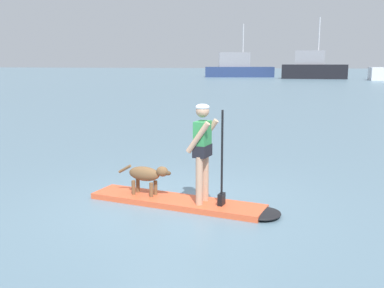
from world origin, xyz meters
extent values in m
plane|color=slate|center=(0.00, 0.00, 0.00)|extent=(400.00, 400.00, 0.00)
cube|color=#E55933|center=(0.00, 0.00, 0.05)|extent=(3.20, 1.10, 0.10)
ellipsoid|color=black|center=(1.55, -0.21, 0.05)|extent=(0.64, 0.72, 0.10)
cylinder|color=tan|center=(0.51, 0.06, 0.51)|extent=(0.12, 0.12, 0.82)
cylinder|color=tan|center=(0.47, -0.20, 0.51)|extent=(0.12, 0.12, 0.82)
cube|color=black|center=(0.49, -0.07, 1.00)|extent=(0.27, 0.39, 0.20)
cube|color=#338C4C|center=(0.49, -0.07, 1.21)|extent=(0.24, 0.36, 0.58)
sphere|color=tan|center=(0.49, -0.07, 1.67)|extent=(0.22, 0.22, 0.22)
ellipsoid|color=white|center=(0.49, -0.07, 1.73)|extent=(0.23, 0.23, 0.11)
cylinder|color=tan|center=(0.51, 0.12, 1.25)|extent=(0.43, 0.15, 0.54)
cylinder|color=tan|center=(0.46, -0.25, 1.25)|extent=(0.43, 0.15, 0.54)
cylinder|color=black|center=(0.84, -0.11, 0.90)|extent=(0.04, 0.04, 1.60)
cube|color=black|center=(0.84, -0.11, 0.20)|extent=(0.10, 0.19, 0.20)
ellipsoid|color=brown|center=(-0.63, 0.09, 0.49)|extent=(0.64, 0.30, 0.26)
ellipsoid|color=brown|center=(-0.27, 0.04, 0.56)|extent=(0.24, 0.19, 0.18)
ellipsoid|color=#503923|center=(-0.16, 0.02, 0.55)|extent=(0.13, 0.10, 0.08)
cylinder|color=brown|center=(-1.03, 0.14, 0.54)|extent=(0.27, 0.09, 0.18)
cylinder|color=brown|center=(-0.44, 0.14, 0.23)|extent=(0.07, 0.07, 0.26)
cylinder|color=brown|center=(-0.46, -0.02, 0.23)|extent=(0.07, 0.07, 0.26)
cylinder|color=brown|center=(-0.80, 0.19, 0.23)|extent=(0.07, 0.07, 0.26)
cylinder|color=brown|center=(-0.82, 0.03, 0.23)|extent=(0.07, 0.07, 0.26)
cube|color=navy|center=(-11.42, 70.33, 0.88)|extent=(12.22, 5.83, 1.76)
cube|color=gray|center=(-12.31, 70.33, 3.00)|extent=(5.72, 3.53, 2.48)
cylinder|color=silver|center=(-10.83, 70.33, 5.39)|extent=(0.20, 0.20, 7.26)
cylinder|color=silver|center=(-12.31, 70.33, 2.96)|extent=(4.05, 1.12, 0.14)
cube|color=black|center=(1.28, 65.30, 1.09)|extent=(9.88, 3.29, 2.19)
cube|color=gray|center=(0.54, 65.30, 3.25)|extent=(4.47, 2.39, 2.12)
cylinder|color=silver|center=(1.77, 65.30, 5.74)|extent=(0.20, 0.20, 7.10)
cylinder|color=silver|center=(0.54, 65.30, 3.39)|extent=(3.43, 0.23, 0.14)
camera|label=1|loc=(2.33, -7.08, 2.45)|focal=41.40mm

